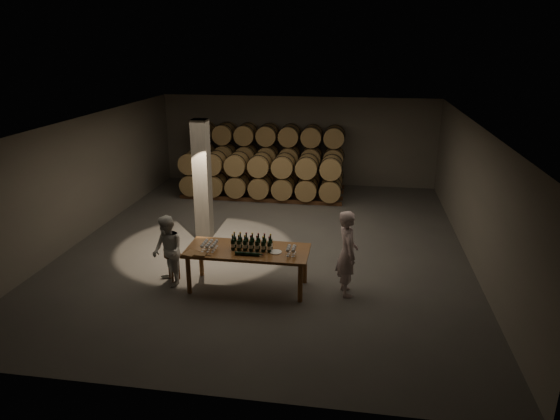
% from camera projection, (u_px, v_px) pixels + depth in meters
% --- Properties ---
extents(room, '(12.00, 12.00, 12.00)m').
position_uv_depth(room, '(202.00, 180.00, 13.10)').
color(room, '#53514E').
rests_on(room, ground).
extents(tasting_table, '(2.60, 1.10, 0.90)m').
position_uv_depth(tasting_table, '(248.00, 254.00, 10.57)').
color(tasting_table, brown).
rests_on(tasting_table, ground).
extents(barrel_stack_back, '(5.48, 0.95, 2.31)m').
position_uv_depth(barrel_stack_back, '(268.00, 155.00, 17.78)').
color(barrel_stack_back, brown).
rests_on(barrel_stack_back, ground).
extents(barrel_stack_front, '(5.48, 0.95, 1.57)m').
position_uv_depth(barrel_stack_front, '(261.00, 175.00, 16.59)').
color(barrel_stack_front, brown).
rests_on(barrel_stack_front, ground).
extents(bottle_cluster, '(0.87, 0.24, 0.35)m').
position_uv_depth(bottle_cluster, '(252.00, 244.00, 10.48)').
color(bottle_cluster, black).
rests_on(bottle_cluster, tasting_table).
extents(lying_bottles, '(0.60, 0.08, 0.08)m').
position_uv_depth(lying_bottles, '(248.00, 254.00, 10.22)').
color(lying_bottles, black).
rests_on(lying_bottles, tasting_table).
extents(glass_cluster_left, '(0.30, 0.41, 0.16)m').
position_uv_depth(glass_cluster_left, '(209.00, 244.00, 10.52)').
color(glass_cluster_left, silver).
rests_on(glass_cluster_left, tasting_table).
extents(glass_cluster_right, '(0.19, 0.30, 0.17)m').
position_uv_depth(glass_cluster_right, '(291.00, 249.00, 10.25)').
color(glass_cluster_right, silver).
rests_on(glass_cluster_right, tasting_table).
extents(plate, '(0.26, 0.26, 0.01)m').
position_uv_depth(plate, '(276.00, 252.00, 10.38)').
color(plate, white).
rests_on(plate, tasting_table).
extents(notebook_near, '(0.22, 0.18, 0.03)m').
position_uv_depth(notebook_near, '(201.00, 254.00, 10.25)').
color(notebook_near, olive).
rests_on(notebook_near, tasting_table).
extents(notebook_corner, '(0.31, 0.36, 0.03)m').
position_uv_depth(notebook_corner, '(190.00, 253.00, 10.30)').
color(notebook_corner, olive).
rests_on(notebook_corner, tasting_table).
extents(pen, '(0.13, 0.04, 0.01)m').
position_uv_depth(pen, '(208.00, 256.00, 10.22)').
color(pen, black).
rests_on(pen, tasting_table).
extents(stool, '(0.37, 0.37, 0.62)m').
position_uv_depth(stool, '(173.00, 259.00, 11.01)').
color(stool, brown).
rests_on(stool, ground).
extents(person_man, '(0.60, 0.76, 1.84)m').
position_uv_depth(person_man, '(347.00, 253.00, 10.29)').
color(person_man, silver).
rests_on(person_man, ground).
extents(person_woman, '(0.95, 0.96, 1.57)m').
position_uv_depth(person_woman, '(168.00, 251.00, 10.74)').
color(person_woman, silver).
rests_on(person_woman, ground).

